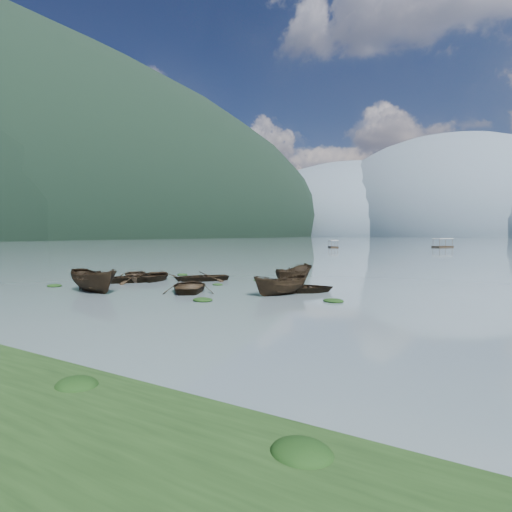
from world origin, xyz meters
The scene contains 23 objects.
ground_plane centered at (0.00, 0.00, 0.00)m, with size 2400.00×2400.00×0.00m, color slate.
left_ridge_far centered at (-480.00, 250.00, 0.00)m, with size 560.00×1400.00×380.00m, color black.
haze_mtn_a centered at (-260.00, 900.00, 0.00)m, with size 520.00×520.00×280.00m, color #475666.
haze_mtn_b centered at (-60.00, 900.00, 0.00)m, with size 520.00×520.00×340.00m, color #475666.
rowboat_0 centered at (-7.12, 6.79, 0.00)m, with size 3.65×5.11×1.06m, color black.
rowboat_1 centered at (-7.27, 5.24, 0.00)m, with size 3.56×4.99×1.03m, color black.
rowboat_2 centered at (-5.28, -0.56, 0.00)m, with size 1.83×4.86×1.88m, color black.
rowboat_3 centered at (-0.18, 3.30, 0.00)m, with size 3.42×4.79×0.99m, color black.
rowboat_4 centered at (6.63, 6.58, 0.00)m, with size 3.23×4.52×0.94m, color black.
rowboat_5 centered at (6.16, 4.64, 0.00)m, with size 1.50×3.98×1.54m, color black.
rowboat_6 centered at (-10.40, 7.74, 0.00)m, with size 2.89×4.05×0.84m, color black.
rowboat_7 centered at (-3.29, 8.47, 0.00)m, with size 3.24×4.54×0.94m, color black.
rowboat_8 centered at (4.66, 9.84, 0.00)m, with size 1.70×4.51×1.74m, color black.
weed_clump_0 centered at (-10.32, -0.17, 0.00)m, with size 1.18×0.97×0.26m, color black.
weed_clump_1 centered at (-0.32, 6.72, 0.00)m, with size 0.86×0.69×0.19m, color black.
weed_clump_2 centered at (3.27, 0.29, 0.00)m, with size 1.24×0.99×0.27m, color black.
weed_clump_3 centered at (0.81, 10.91, 0.00)m, with size 0.78×0.66×0.17m, color black.
weed_clump_4 centered at (9.93, 3.91, 0.00)m, with size 1.21×0.96×0.25m, color black.
weed_clump_5 centered at (-7.53, 11.01, 0.00)m, with size 1.09×0.88×0.23m, color black.
weed_clump_6 centered at (-3.36, 10.02, 0.00)m, with size 0.96×0.80×0.20m, color black.
weed_clump_7 centered at (7.59, 8.06, 0.00)m, with size 1.08×0.87×0.24m, color black.
pontoon_left centered at (-22.38, 95.16, 0.00)m, with size 2.29×5.50×2.11m, color black, non-canonical shape.
pontoon_centre centered at (5.32, 114.09, 0.00)m, with size 2.80×6.72×2.58m, color black, non-canonical shape.
Camera 1 is at (17.65, -18.04, 3.89)m, focal length 28.00 mm.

